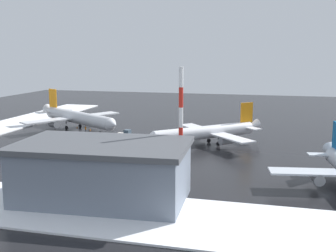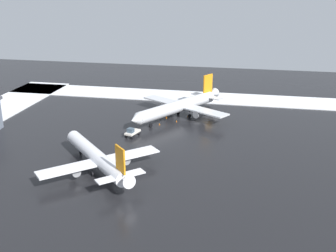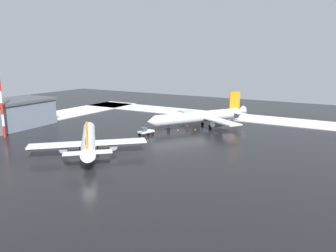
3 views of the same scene
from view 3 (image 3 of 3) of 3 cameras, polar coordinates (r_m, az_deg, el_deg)
name	(u,v)px [view 3 (image 3 of 3)]	position (r m, az deg, el deg)	size (l,w,h in m)	color
ground_plane	(87,161)	(73.33, -13.92, -5.98)	(240.00, 240.00, 0.00)	black
snow_bank_left	(210,114)	(128.41, 7.32, 2.02)	(14.00, 116.00, 0.29)	white
airplane_parked_portside	(201,117)	(104.19, 5.72, 1.64)	(32.29, 27.68, 10.76)	silver
airplane_parked_starboard	(89,140)	(78.51, -13.66, -2.40)	(25.49, 24.43, 9.47)	white
pushback_tug	(145,131)	(93.81, -3.96, -0.90)	(5.03, 3.38, 2.50)	silver
ground_crew_beside_wing	(187,126)	(102.45, 3.28, 0.03)	(0.36, 0.36, 1.71)	black
ground_crew_by_nose_gear	(168,122)	(108.67, -0.02, 0.75)	(0.36, 0.36, 1.71)	black
antenna_mast	(1,103)	(100.98, -27.04, 3.61)	(0.70, 0.70, 19.48)	red
cargo_hangar	(12,114)	(115.13, -25.59, 1.95)	(25.86, 16.49, 8.80)	slate
traffic_cone_near_nose	(209,127)	(105.03, 7.20, -0.13)	(0.36, 0.36, 0.55)	orange
traffic_cone_mid_line	(195,129)	(101.36, 4.77, -0.52)	(0.36, 0.36, 0.55)	orange
traffic_cone_wingtip_side	(178,130)	(100.15, 1.73, -0.64)	(0.36, 0.36, 0.55)	orange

